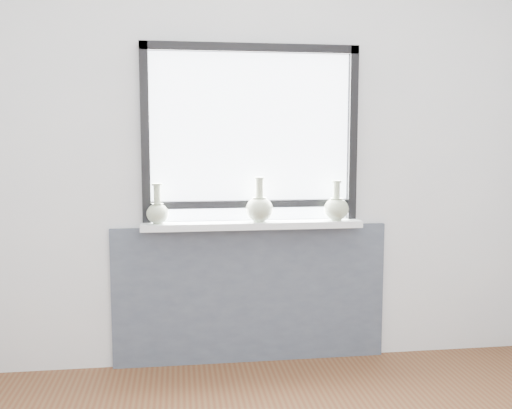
{
  "coord_description": "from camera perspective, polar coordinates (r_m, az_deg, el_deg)",
  "views": [
    {
      "loc": [
        -0.44,
        -1.65,
        1.39
      ],
      "look_at": [
        0.0,
        1.55,
        1.02
      ],
      "focal_mm": 40.0,
      "sensor_mm": 36.0,
      "label": 1
    }
  ],
  "objects": [
    {
      "name": "windowsill",
      "position": [
        3.43,
        -0.36,
        -2.02
      ],
      "size": [
        1.32,
        0.18,
        0.04
      ],
      "primitive_type": "cube",
      "color": "white",
      "rests_on": "apron_panel"
    },
    {
      "name": "back_wall",
      "position": [
        3.49,
        -0.58,
        5.06
      ],
      "size": [
        3.6,
        0.02,
        2.6
      ],
      "primitive_type": "cube",
      "color": "silver",
      "rests_on": "ground"
    },
    {
      "name": "apron_panel",
      "position": [
        3.59,
        -0.5,
        -8.98
      ],
      "size": [
        1.7,
        0.03,
        0.86
      ],
      "primitive_type": "cube",
      "color": "#4C5463",
      "rests_on": "ground"
    },
    {
      "name": "vase_a",
      "position": [
        3.36,
        -9.82,
        -0.66
      ],
      "size": [
        0.13,
        0.13,
        0.24
      ],
      "rotation": [
        0.0,
        0.0,
        0.18
      ],
      "color": "#B2C19E",
      "rests_on": "windowsill"
    },
    {
      "name": "vase_c",
      "position": [
        3.49,
        8.03,
        -0.28
      ],
      "size": [
        0.15,
        0.15,
        0.24
      ],
      "rotation": [
        0.0,
        0.0,
        0.1
      ],
      "color": "#B2C19E",
      "rests_on": "windowsill"
    },
    {
      "name": "vase_b",
      "position": [
        3.4,
        0.34,
        -0.28
      ],
      "size": [
        0.16,
        0.16,
        0.27
      ],
      "rotation": [
        0.0,
        0.0,
        0.27
      ],
      "color": "#B2C19E",
      "rests_on": "windowsill"
    },
    {
      "name": "window",
      "position": [
        3.45,
        -0.51,
        7.39
      ],
      "size": [
        1.3,
        0.06,
        1.05
      ],
      "color": "black",
      "rests_on": "windowsill"
    }
  ]
}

